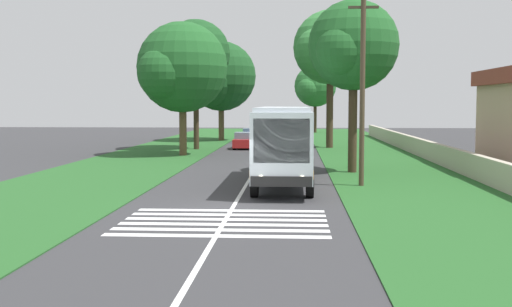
% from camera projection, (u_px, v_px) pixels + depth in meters
% --- Properties ---
extents(ground, '(160.00, 160.00, 0.00)m').
position_uv_depth(ground, '(233.00, 208.00, 23.96)').
color(ground, '#333335').
extents(grass_verge_left, '(120.00, 8.00, 0.04)m').
position_uv_depth(grass_verge_left, '(124.00, 167.00, 39.37)').
color(grass_verge_left, '#235623').
rests_on(grass_verge_left, ground).
extents(grass_verge_right, '(120.00, 8.00, 0.04)m').
position_uv_depth(grass_verge_right, '(392.00, 168.00, 38.40)').
color(grass_verge_right, '#235623').
rests_on(grass_verge_right, ground).
extents(centre_line, '(110.00, 0.16, 0.01)m').
position_uv_depth(centre_line, '(256.00, 168.00, 38.89)').
color(centre_line, silver).
rests_on(centre_line, ground).
extents(coach_bus, '(11.16, 2.62, 3.73)m').
position_uv_depth(coach_bus, '(284.00, 141.00, 30.36)').
color(coach_bus, silver).
rests_on(coach_bus, ground).
extents(zebra_crossing, '(4.95, 6.80, 0.01)m').
position_uv_depth(zebra_crossing, '(224.00, 222.00, 21.08)').
color(zebra_crossing, silver).
rests_on(zebra_crossing, ground).
extents(trailing_car_0, '(4.30, 1.78, 1.43)m').
position_uv_depth(trailing_car_0, '(285.00, 147.00, 47.73)').
color(trailing_car_0, '#145933').
rests_on(trailing_car_0, ground).
extents(trailing_car_1, '(4.30, 1.78, 1.43)m').
position_uv_depth(trailing_car_1, '(245.00, 141.00, 55.32)').
color(trailing_car_1, '#B21E1E').
rests_on(trailing_car_1, ground).
extents(trailing_car_2, '(4.30, 1.78, 1.43)m').
position_uv_depth(trailing_car_2, '(252.00, 136.00, 64.52)').
color(trailing_car_2, navy).
rests_on(trailing_car_2, ground).
extents(trailing_car_3, '(4.30, 1.78, 1.43)m').
position_uv_depth(trailing_car_3, '(290.00, 133.00, 69.79)').
color(trailing_car_3, gray).
rests_on(trailing_car_3, ground).
extents(roadside_tree_left_0, '(7.79, 6.73, 9.92)m').
position_uv_depth(roadside_tree_left_0, '(181.00, 70.00, 47.52)').
color(roadside_tree_left_0, brown).
rests_on(roadside_tree_left_0, grass_verge_left).
extents(roadside_tree_left_1, '(7.28, 5.79, 10.92)m').
position_uv_depth(roadside_tree_left_1, '(194.00, 56.00, 53.88)').
color(roadside_tree_left_1, '#3D2D1E').
rests_on(roadside_tree_left_1, grass_verge_left).
extents(roadside_tree_left_2, '(9.30, 7.37, 10.34)m').
position_uv_depth(roadside_tree_left_2, '(219.00, 79.00, 66.83)').
color(roadside_tree_left_2, brown).
rests_on(roadside_tree_left_2, grass_verge_left).
extents(roadside_tree_right_0, '(7.90, 6.43, 11.95)m').
position_uv_depth(roadside_tree_right_0, '(328.00, 50.00, 55.58)').
color(roadside_tree_right_0, '#3D2D1E').
rests_on(roadside_tree_right_0, grass_verge_right).
extents(roadside_tree_right_1, '(6.28, 5.56, 8.98)m').
position_uv_depth(roadside_tree_right_1, '(314.00, 87.00, 85.04)').
color(roadside_tree_right_1, '#3D2D1E').
rests_on(roadside_tree_right_1, grass_verge_right).
extents(roadside_tree_right_2, '(5.86, 5.03, 9.61)m').
position_uv_depth(roadside_tree_right_2, '(352.00, 48.00, 35.67)').
color(roadside_tree_right_2, '#3D2D1E').
rests_on(roadside_tree_right_2, grass_verge_right).
extents(utility_pole, '(0.24, 1.40, 8.89)m').
position_uv_depth(utility_pole, '(362.00, 88.00, 29.77)').
color(utility_pole, '#473828').
rests_on(utility_pole, grass_verge_right).
extents(roadside_wall, '(70.00, 0.40, 1.27)m').
position_uv_depth(roadside_wall, '(432.00, 151.00, 43.12)').
color(roadside_wall, '#B2A893').
rests_on(roadside_wall, grass_verge_right).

